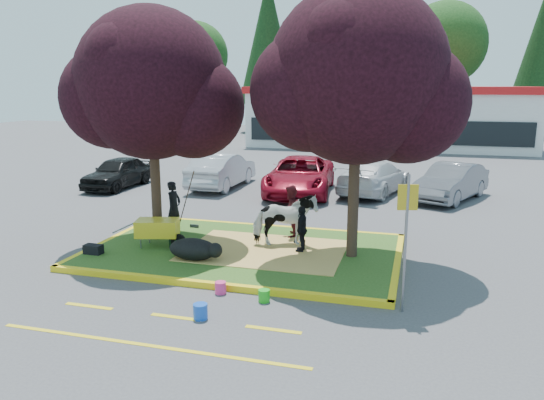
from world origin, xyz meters
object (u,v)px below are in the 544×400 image
(calf, at_px, (193,249))
(bucket_pink, at_px, (221,288))
(car_black, at_px, (118,172))
(sign_post, at_px, (406,227))
(bucket_green, at_px, (264,296))
(bucket_blue, at_px, (200,311))
(cow, at_px, (285,220))
(wheelbarrow, at_px, (158,228))
(handler, at_px, (174,207))
(car_silver, at_px, (222,170))

(calf, bearing_deg, bucket_pink, -71.21)
(bucket_pink, relative_size, car_black, 0.07)
(sign_post, height_order, bucket_green, sign_post)
(calf, relative_size, bucket_blue, 4.14)
(cow, bearing_deg, sign_post, -158.52)
(wheelbarrow, relative_size, bucket_pink, 7.55)
(bucket_green, distance_m, car_black, 14.52)
(calf, bearing_deg, handler, 103.69)
(handler, xyz_separation_m, bucket_pink, (2.98, -3.87, -0.79))
(calf, bearing_deg, car_silver, 85.27)
(cow, bearing_deg, handler, 59.02)
(bucket_green, relative_size, bucket_blue, 0.86)
(bucket_green, relative_size, car_black, 0.07)
(calf, distance_m, car_black, 11.59)
(wheelbarrow, height_order, car_black, car_black)
(bucket_pink, relative_size, car_silver, 0.06)
(handler, xyz_separation_m, wheelbarrow, (0.25, -1.53, -0.25))
(bucket_pink, bearing_deg, sign_post, 1.47)
(wheelbarrow, xyz_separation_m, sign_post, (6.63, -2.23, 1.10))
(wheelbarrow, relative_size, bucket_green, 7.63)
(calf, bearing_deg, wheelbarrow, 129.60)
(cow, relative_size, bucket_pink, 6.45)
(sign_post, xyz_separation_m, car_silver, (-8.36, 11.61, -1.01))
(handler, relative_size, bucket_blue, 5.03)
(handler, bearing_deg, car_black, 49.49)
(handler, xyz_separation_m, car_black, (-5.93, 6.50, -0.24))
(handler, height_order, bucket_green, handler)
(calf, height_order, sign_post, sign_post)
(bucket_green, bearing_deg, bucket_blue, -130.01)
(bucket_green, distance_m, bucket_pink, 1.07)
(sign_post, relative_size, car_black, 0.70)
(bucket_green, xyz_separation_m, bucket_blue, (-0.97, -1.15, 0.02))
(handler, relative_size, sign_post, 0.55)
(cow, height_order, bucket_green, cow)
(wheelbarrow, bearing_deg, bucket_blue, -67.15)
(wheelbarrow, relative_size, car_black, 0.50)
(bucket_pink, bearing_deg, car_black, 130.69)
(handler, height_order, bucket_blue, handler)
(calf, relative_size, bucket_pink, 4.75)
(car_silver, bearing_deg, sign_post, 127.22)
(handler, distance_m, bucket_green, 5.77)
(sign_post, bearing_deg, calf, 148.99)
(calf, bearing_deg, bucket_green, -57.80)
(handler, relative_size, car_black, 0.38)
(sign_post, height_order, bucket_pink, sign_post)
(calf, height_order, car_black, car_black)
(wheelbarrow, bearing_deg, calf, -43.38)
(handler, xyz_separation_m, sign_post, (6.89, -3.77, 0.86))
(wheelbarrow, bearing_deg, sign_post, -33.34)
(sign_post, distance_m, car_black, 16.46)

